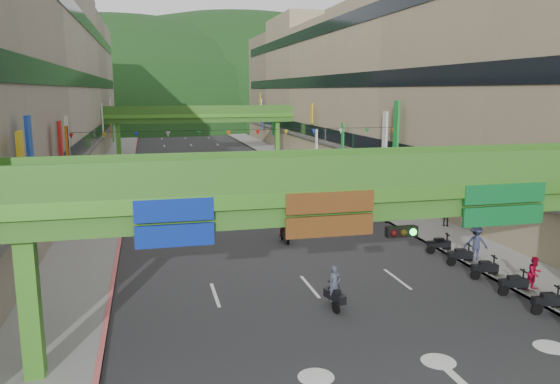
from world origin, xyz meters
TOP-DOWN VIEW (x-y plane):
  - road_slab at (0.00, 50.00)m, footprint 18.00×140.00m
  - sidewalk_left at (-11.00, 50.00)m, footprint 4.00×140.00m
  - sidewalk_right at (11.00, 50.00)m, footprint 4.00×140.00m
  - curb_left at (-9.10, 50.00)m, footprint 0.20×140.00m
  - curb_right at (9.10, 50.00)m, footprint 0.20×140.00m
  - building_row_left at (-18.93, 50.00)m, footprint 12.80×95.00m
  - building_row_right at (18.93, 50.00)m, footprint 12.80×95.00m
  - overpass_near at (0.93, 5.38)m, footprint 28.00×12.27m
  - overpass_far at (0.00, 65.00)m, footprint 28.00×2.20m
  - hill_left at (-15.00, 160.00)m, footprint 168.00×140.00m
  - hill_right at (25.00, 180.00)m, footprint 208.00×176.00m
  - bunting_string at (0.00, 30.00)m, footprint 26.00×0.36m
  - scooter_rider_near at (0.28, 9.27)m, footprint 0.72×1.58m
  - scooter_rider_mid at (0.76, 19.84)m, footprint 0.88×1.60m
  - scooter_rider_left at (-7.50, 27.97)m, footprint 0.92×1.60m
  - scooter_rider_far at (-4.78, 49.19)m, footprint 0.89×1.60m
  - parked_scooter_row at (8.75, 10.00)m, footprint 1.60×11.61m
  - car_silver at (-4.39, 46.25)m, footprint 2.03×4.15m
  - car_yellow at (4.84, 40.55)m, footprint 1.66×4.07m
  - pedestrian_red at (9.80, 8.88)m, footprint 0.85×0.72m
  - pedestrian_dark at (12.20, 20.70)m, footprint 0.99×0.79m
  - pedestrian_blue at (9.80, 13.52)m, footprint 1.04×0.90m

SIDE VIEW (x-z plane):
  - hill_left at x=-15.00m, z-range -56.00..56.00m
  - hill_right at x=25.00m, z-range -64.00..64.00m
  - road_slab at x=0.00m, z-range 0.00..0.02m
  - sidewalk_left at x=-11.00m, z-range 0.00..0.15m
  - sidewalk_right at x=11.00m, z-range 0.00..0.15m
  - curb_left at x=-9.10m, z-range 0.00..0.18m
  - curb_right at x=9.10m, z-range 0.00..0.18m
  - parked_scooter_row at x=8.75m, z-range -0.02..1.06m
  - car_silver at x=-4.39m, z-range 0.00..1.31m
  - car_yellow at x=4.84m, z-range 0.00..1.38m
  - pedestrian_red at x=9.80m, z-range 0.00..1.56m
  - pedestrian_dark at x=12.20m, z-range 0.00..1.57m
  - scooter_rider_near at x=0.28m, z-range -0.08..1.81m
  - scooter_rider_left at x=-7.50m, z-range -0.01..1.87m
  - pedestrian_blue at x=9.80m, z-range 0.00..1.88m
  - scooter_rider_mid at x=0.76m, z-range 0.03..2.07m
  - scooter_rider_far at x=-4.78m, z-range 0.02..2.11m
  - overpass_near at x=0.93m, z-range 1.66..8.76m
  - overpass_far at x=0.00m, z-range 1.85..8.95m
  - bunting_string at x=0.00m, z-range 5.73..6.19m
  - building_row_left at x=-18.93m, z-range -0.04..18.96m
  - building_row_right at x=18.93m, z-range -0.04..18.96m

